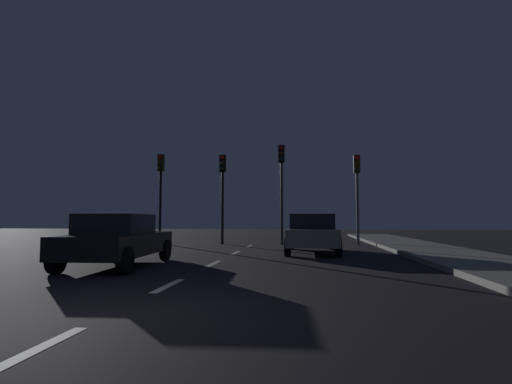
{
  "coord_description": "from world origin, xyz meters",
  "views": [
    {
      "loc": [
        2.62,
        -4.87,
        1.28
      ],
      "look_at": [
        0.25,
        14.52,
        2.64
      ],
      "focal_mm": 27.74,
      "sensor_mm": 36.0,
      "label": 1
    }
  ],
  "objects_px": {
    "traffic_signal_center_left": "(223,181)",
    "car_stopped_ahead": "(312,233)",
    "traffic_signal_far_left": "(161,181)",
    "traffic_signal_far_right": "(357,181)",
    "traffic_signal_center_right": "(282,175)",
    "car_adjacent_lane": "(118,239)"
  },
  "relations": [
    {
      "from": "car_stopped_ahead",
      "to": "traffic_signal_center_left",
      "type": "bearing_deg",
      "value": 133.71
    },
    {
      "from": "traffic_signal_center_left",
      "to": "car_stopped_ahead",
      "type": "distance_m",
      "value": 7.01
    },
    {
      "from": "car_adjacent_lane",
      "to": "traffic_signal_center_right",
      "type": "bearing_deg",
      "value": 68.1
    },
    {
      "from": "traffic_signal_far_right",
      "to": "car_adjacent_lane",
      "type": "xyz_separation_m",
      "value": [
        -7.73,
        -9.81,
        -2.46
      ]
    },
    {
      "from": "traffic_signal_center_left",
      "to": "traffic_signal_center_right",
      "type": "relative_size",
      "value": 0.91
    },
    {
      "from": "car_stopped_ahead",
      "to": "traffic_signal_far_left",
      "type": "bearing_deg",
      "value": 149.06
    },
    {
      "from": "traffic_signal_far_left",
      "to": "traffic_signal_far_right",
      "type": "height_order",
      "value": "traffic_signal_far_left"
    },
    {
      "from": "traffic_signal_far_left",
      "to": "car_adjacent_lane",
      "type": "height_order",
      "value": "traffic_signal_far_left"
    },
    {
      "from": "traffic_signal_far_left",
      "to": "traffic_signal_far_right",
      "type": "distance_m",
      "value": 10.25
    },
    {
      "from": "traffic_signal_far_left",
      "to": "traffic_signal_center_left",
      "type": "distance_m",
      "value": 3.37
    },
    {
      "from": "traffic_signal_far_left",
      "to": "traffic_signal_center_right",
      "type": "bearing_deg",
      "value": 0.01
    },
    {
      "from": "traffic_signal_center_right",
      "to": "car_adjacent_lane",
      "type": "xyz_separation_m",
      "value": [
        -3.94,
        -9.81,
        -2.84
      ]
    },
    {
      "from": "traffic_signal_center_right",
      "to": "car_adjacent_lane",
      "type": "distance_m",
      "value": 10.95
    },
    {
      "from": "traffic_signal_center_left",
      "to": "car_adjacent_lane",
      "type": "height_order",
      "value": "traffic_signal_center_left"
    },
    {
      "from": "traffic_signal_far_left",
      "to": "car_adjacent_lane",
      "type": "distance_m",
      "value": 10.46
    },
    {
      "from": "traffic_signal_center_right",
      "to": "traffic_signal_far_right",
      "type": "bearing_deg",
      "value": -0.02
    },
    {
      "from": "traffic_signal_far_left",
      "to": "car_adjacent_lane",
      "type": "xyz_separation_m",
      "value": [
        2.51,
        -9.81,
        -2.61
      ]
    },
    {
      "from": "traffic_signal_center_left",
      "to": "traffic_signal_center_right",
      "type": "xyz_separation_m",
      "value": [
        3.09,
        0.0,
        0.29
      ]
    },
    {
      "from": "car_adjacent_lane",
      "to": "car_stopped_ahead",
      "type": "bearing_deg",
      "value": 43.41
    },
    {
      "from": "car_adjacent_lane",
      "to": "traffic_signal_far_right",
      "type": "bearing_deg",
      "value": 51.76
    },
    {
      "from": "traffic_signal_center_left",
      "to": "traffic_signal_far_right",
      "type": "height_order",
      "value": "traffic_signal_center_left"
    },
    {
      "from": "traffic_signal_far_right",
      "to": "car_stopped_ahead",
      "type": "height_order",
      "value": "traffic_signal_far_right"
    }
  ]
}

